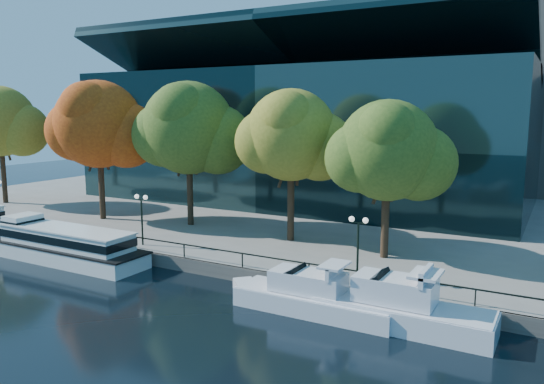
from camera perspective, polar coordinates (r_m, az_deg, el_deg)
The scene contains 14 objects.
ground at distance 37.26m, azimuth -12.53°, elevation -9.52°, with size 160.00×160.00×0.00m, color black.
promenade at distance 67.89m, azimuth 8.27°, elevation -0.69°, with size 90.00×67.08×1.00m.
railing at distance 39.09m, azimuth -9.45°, elevation -5.60°, with size 88.20×0.08×0.99m.
convention_building at distance 64.41m, azimuth 3.62°, elevation 6.04°, with size 50.00×24.57×21.43m.
tour_boat at distance 44.74m, azimuth -22.01°, elevation -5.08°, with size 16.68×3.72×3.17m.
cruiser_near at distance 31.36m, azimuth 3.97°, elevation -11.02°, with size 10.61×2.73×3.07m.
cruiser_far at distance 29.98m, azimuth 13.05°, elevation -11.89°, with size 10.63×2.95×3.47m.
tree_0 at distance 67.65m, azimuth -27.21°, elevation 6.64°, with size 9.98×8.18×13.35m.
tree_1 at distance 53.78m, azimuth -18.07°, elevation 6.75°, with size 10.53×8.63×13.46m.
tree_2 at distance 48.96m, azimuth -8.85°, elevation 6.60°, with size 10.58×8.68×13.21m.
tree_3 at distance 42.44m, azimuth 2.22°, elevation 5.91°, with size 9.22×7.56×12.30m.
tree_4 at distance 38.25m, azimuth 12.50°, elevation 4.14°, with size 8.96×7.35×11.36m.
lamp_1 at distance 42.89m, azimuth -13.86°, elevation -1.67°, with size 1.26×0.36×4.03m.
lamp_2 at distance 33.52m, azimuth 9.26°, elevation -4.42°, with size 1.26×0.36×4.03m.
Camera 1 is at (23.79, -26.24, 11.57)m, focal length 35.00 mm.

